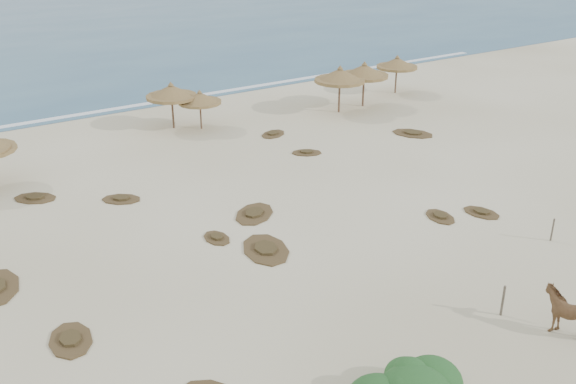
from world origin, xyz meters
name	(u,v)px	position (x,y,z in m)	size (l,w,h in m)	color
ground	(342,278)	(0.00, 0.00, 0.00)	(160.00, 160.00, 0.00)	beige
foam_line	(107,110)	(0.00, 26.00, 0.00)	(70.00, 0.60, 0.01)	white
palapa_3	(200,99)	(3.60, 18.86, 1.93)	(2.78, 2.78, 2.49)	brown
palapa_4	(171,92)	(2.23, 19.95, 2.28)	(3.59, 3.59, 2.94)	brown
palapa_5	(340,76)	(12.94, 16.99, 2.47)	(3.92, 3.92, 3.18)	brown
palapa_6	(364,71)	(15.23, 17.26, 2.42)	(3.66, 3.66, 3.12)	brown
palapa_7	(397,63)	(19.52, 18.66, 2.19)	(3.51, 3.51, 2.82)	brown
horse	(573,312)	(4.04, -6.67, 0.77)	(0.83, 1.83, 1.54)	#9B7346
fence_post_near	(503,301)	(2.99, -4.82, 0.57)	(0.08, 0.08, 1.13)	#64594B
fence_post_far	(552,230)	(8.96, -2.43, 0.50)	(0.07, 0.07, 1.01)	#64594B
scrub_0	(71,340)	(-9.49, 1.72, 0.05)	(1.67, 2.26, 0.16)	brown
scrub_2	(217,238)	(-2.43, 5.29, 0.05)	(0.98, 1.49, 0.16)	brown
scrub_3	(254,214)	(0.04, 6.43, 0.05)	(2.87, 2.78, 0.16)	brown
scrub_4	(440,216)	(6.76, 1.64, 0.05)	(1.41, 1.85, 0.16)	brown
scrub_5	(413,133)	(13.85, 10.82, 0.05)	(2.66, 3.00, 0.16)	brown
scrub_6	(35,198)	(-7.70, 13.61, 0.05)	(2.38, 2.32, 0.16)	brown
scrub_7	(307,152)	(6.53, 11.62, 0.05)	(2.00, 1.80, 0.16)	brown
scrub_9	(266,249)	(-1.25, 3.35, 0.05)	(2.44, 3.12, 0.16)	brown
scrub_10	(273,134)	(6.70, 15.40, 0.05)	(2.19, 1.92, 0.16)	brown
scrub_12	(481,212)	(8.61, 0.91, 0.05)	(1.43, 1.89, 0.16)	brown
scrub_13	(121,199)	(-4.35, 11.24, 0.05)	(2.18, 2.08, 0.16)	brown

